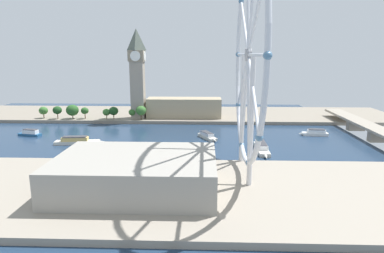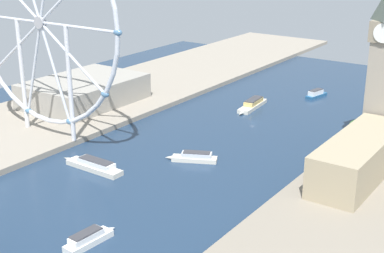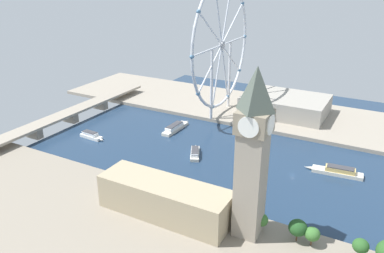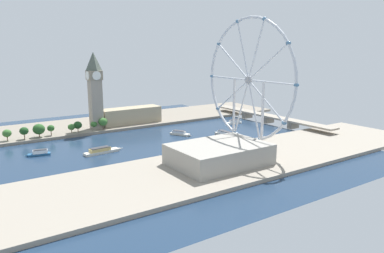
# 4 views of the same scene
# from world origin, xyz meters

# --- Properties ---
(ground_plane) EXTENTS (376.89, 376.89, 0.00)m
(ground_plane) POSITION_xyz_m (0.00, 0.00, 0.00)
(ground_plane) COLOR #1E334C
(riverbank_right) EXTENTS (90.00, 520.00, 3.00)m
(riverbank_right) POSITION_xyz_m (103.44, 0.00, 1.50)
(riverbank_right) COLOR gray
(riverbank_right) RESTS_ON ground_plane
(clock_tower) EXTENTS (15.47, 15.47, 84.27)m
(clock_tower) POSITION_xyz_m (-74.07, 3.09, 46.74)
(clock_tower) COLOR gray
(clock_tower) RESTS_ON riverbank_left
(parliament_block) EXTENTS (22.00, 72.18, 18.71)m
(parliament_block) POSITION_xyz_m (-80.34, 47.18, 12.36)
(parliament_block) COLOR tan
(parliament_block) RESTS_ON riverbank_left
(ferris_wheel) EXTENTS (111.67, 3.20, 115.49)m
(ferris_wheel) POSITION_xyz_m (78.10, 88.61, 63.16)
(ferris_wheel) COLOR silver
(ferris_wheel) RESTS_ON riverbank_right
(riverside_hall) EXTENTS (51.51, 72.42, 15.83)m
(riverside_hall) POSITION_xyz_m (104.16, 36.07, 10.92)
(riverside_hall) COLOR gray
(riverside_hall) RESTS_ON riverbank_right
(tour_boat_0) EXTENTS (10.36, 37.30, 5.71)m
(tour_boat_0) POSITION_xyz_m (14.39, -25.17, 2.28)
(tour_boat_0) COLOR beige
(tour_boat_0) RESTS_ON ground_plane
(tour_boat_1) EXTENTS (9.07, 21.71, 5.35)m
(tour_boat_1) POSITION_xyz_m (-9.42, -72.48, 2.22)
(tour_boat_1) COLOR #235684
(tour_boat_1) RESTS_ON ground_plane
(tour_boat_2) EXTENTS (25.29, 15.27, 4.93)m
(tour_boat_2) POSITION_xyz_m (-5.45, 69.55, 2.05)
(tour_boat_2) COLOR beige
(tour_boat_2) RESTS_ON ground_plane
(tour_boat_3) EXTENTS (7.17, 23.25, 5.36)m
(tour_boat_3) POSITION_xyz_m (-18.40, 155.85, 2.24)
(tour_boat_3) COLOR white
(tour_boat_3) RESTS_ON ground_plane
(tour_boat_4) EXTENTS (37.07, 7.31, 5.61)m
(tour_boat_4) POSITION_xyz_m (27.84, 105.95, 2.31)
(tour_boat_4) COLOR beige
(tour_boat_4) RESTS_ON ground_plane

